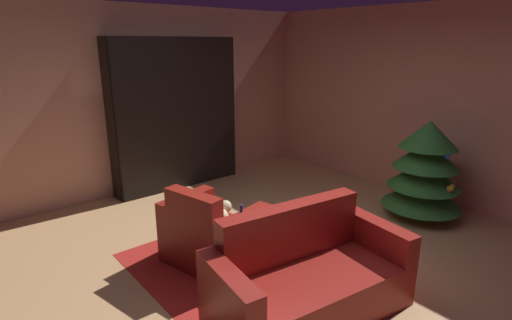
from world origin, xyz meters
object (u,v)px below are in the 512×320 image
object	(u,v)px
bottle_on_table	(241,224)
bookshelf_unit	(183,116)
couch_red	(307,279)
decorated_tree	(425,170)
coffee_table	(257,244)
armchair_red	(212,236)
book_stack_on_table	(263,235)

from	to	relation	value
bottle_on_table	bookshelf_unit	bearing A→B (deg)	160.55
couch_red	decorated_tree	size ratio (longest dim) A/B	1.40
couch_red	coffee_table	xyz separation A→B (m)	(-0.61, -0.02, 0.07)
armchair_red	book_stack_on_table	distance (m)	0.60
book_stack_on_table	bottle_on_table	xyz separation A→B (m)	(-0.18, -0.11, 0.08)
book_stack_on_table	armchair_red	bearing A→B (deg)	-159.03
couch_red	bookshelf_unit	bearing A→B (deg)	165.98
bookshelf_unit	decorated_tree	xyz separation A→B (m)	(3.04, 1.67, -0.46)
bookshelf_unit	decorated_tree	distance (m)	3.50
book_stack_on_table	decorated_tree	xyz separation A→B (m)	(0.23, 2.49, 0.17)
armchair_red	decorated_tree	world-z (taller)	decorated_tree
bookshelf_unit	decorated_tree	world-z (taller)	bookshelf_unit
bookshelf_unit	coffee_table	distance (m)	3.00
bookshelf_unit	couch_red	distance (m)	3.59
couch_red	decorated_tree	distance (m)	2.57
couch_red	book_stack_on_table	distance (m)	0.61
couch_red	bottle_on_table	size ratio (longest dim) A/B	5.55
decorated_tree	coffee_table	bearing A→B (deg)	-95.71
couch_red	coffee_table	bearing A→B (deg)	-178.22
coffee_table	decorated_tree	world-z (taller)	decorated_tree
armchair_red	couch_red	xyz separation A→B (m)	(1.13, 0.17, -0.01)
armchair_red	decorated_tree	distance (m)	2.82
coffee_table	book_stack_on_table	bearing A→B (deg)	65.18
book_stack_on_table	decorated_tree	bearing A→B (deg)	84.71
coffee_table	bottle_on_table	size ratio (longest dim) A/B	1.97
armchair_red	decorated_tree	size ratio (longest dim) A/B	0.85
bottle_on_table	armchair_red	bearing A→B (deg)	-164.83
coffee_table	decorated_tree	distance (m)	2.57
coffee_table	bottle_on_table	bearing A→B (deg)	-159.77
bookshelf_unit	bottle_on_table	world-z (taller)	bookshelf_unit
decorated_tree	bottle_on_table	bearing A→B (deg)	-99.05
couch_red	bottle_on_table	xyz separation A→B (m)	(-0.77, -0.08, 0.24)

